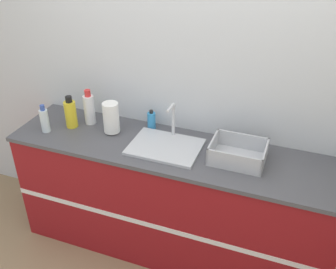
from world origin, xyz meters
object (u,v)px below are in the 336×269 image
object	(u,v)px
sink	(166,145)
dish_rack	(238,154)
bottle_yellow	(71,113)
paper_towel_roll	(111,118)
soap_dispenser	(151,120)
bottle_clear	(45,120)
bottle_white_spray	(89,109)

from	to	relation	value
sink	dish_rack	world-z (taller)	sink
sink	bottle_yellow	world-z (taller)	sink
paper_towel_roll	soap_dispenser	bearing A→B (deg)	33.04
sink	dish_rack	size ratio (longest dim) A/B	1.36
dish_rack	bottle_clear	size ratio (longest dim) A/B	1.66
paper_towel_roll	soap_dispenser	distance (m)	0.30
sink	bottle_yellow	size ratio (longest dim) A/B	1.95
bottle_clear	soap_dispenser	bearing A→B (deg)	24.12
bottle_clear	bottle_white_spray	bearing A→B (deg)	43.22
bottle_white_spray	bottle_yellow	distance (m)	0.14
soap_dispenser	bottle_clear	bearing A→B (deg)	-155.88
paper_towel_roll	dish_rack	world-z (taller)	paper_towel_roll
sink	soap_dispenser	xyz separation A→B (m)	(-0.19, 0.21, 0.05)
paper_towel_roll	bottle_white_spray	xyz separation A→B (m)	(-0.22, 0.07, 0.00)
dish_rack	bottle_white_spray	size ratio (longest dim) A/B	1.30
bottle_clear	paper_towel_roll	bearing A→B (deg)	18.76
paper_towel_roll	bottle_clear	world-z (taller)	paper_towel_roll
dish_rack	bottle_white_spray	distance (m)	1.16
paper_towel_roll	sink	bearing A→B (deg)	-7.02
bottle_yellow	paper_towel_roll	bearing A→B (deg)	4.63
bottle_clear	dish_rack	bearing A→B (deg)	5.34
sink	bottle_white_spray	distance (m)	0.68
soap_dispenser	sink	bearing A→B (deg)	-47.82
bottle_yellow	soap_dispenser	distance (m)	0.60
dish_rack	bottle_clear	xyz separation A→B (m)	(-1.40, -0.13, 0.05)
paper_towel_roll	bottle_white_spray	size ratio (longest dim) A/B	0.86
sink	paper_towel_roll	distance (m)	0.45
dish_rack	bottle_clear	bearing A→B (deg)	-174.66
dish_rack	soap_dispenser	size ratio (longest dim) A/B	2.39
paper_towel_roll	bottle_yellow	xyz separation A→B (m)	(-0.32, -0.03, -0.01)
bottle_clear	soap_dispenser	world-z (taller)	bottle_clear
sink	paper_towel_roll	size ratio (longest dim) A/B	2.04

